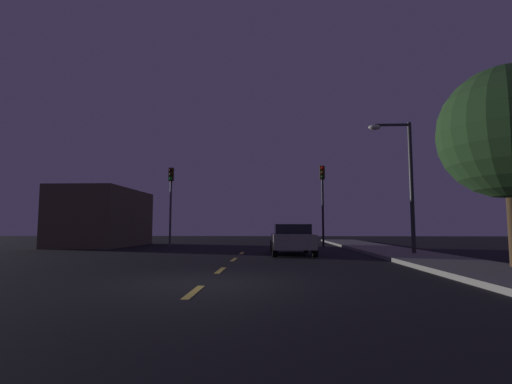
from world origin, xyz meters
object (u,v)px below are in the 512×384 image
object	(u,v)px
roadside_tree_right	(508,133)
traffic_signal_left	(171,191)
traffic_signal_right	(323,190)
street_lamp_right	(403,173)
car_stopped_ahead	(292,239)

from	to	relation	value
roadside_tree_right	traffic_signal_left	bearing A→B (deg)	135.82
traffic_signal_right	roadside_tree_right	size ratio (longest dim) A/B	0.87
traffic_signal_right	street_lamp_right	xyz separation A→B (m)	(2.63, -7.77, 0.01)
street_lamp_right	roadside_tree_right	size ratio (longest dim) A/B	0.99
roadside_tree_right	car_stopped_ahead	bearing A→B (deg)	132.75
car_stopped_ahead	street_lamp_right	xyz separation A→B (m)	(5.01, -0.91, 2.99)
traffic_signal_left	street_lamp_right	distance (m)	14.95
traffic_signal_left	roadside_tree_right	size ratio (longest dim) A/B	0.87
traffic_signal_right	car_stopped_ahead	size ratio (longest dim) A/B	1.24
car_stopped_ahead	roadside_tree_right	distance (m)	9.69
traffic_signal_right	street_lamp_right	world-z (taller)	street_lamp_right
traffic_signal_left	traffic_signal_right	size ratio (longest dim) A/B	0.99
street_lamp_right	roadside_tree_right	distance (m)	5.89
traffic_signal_left	traffic_signal_right	xyz separation A→B (m)	(10.14, 0.00, 0.03)
traffic_signal_left	car_stopped_ahead	world-z (taller)	traffic_signal_left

